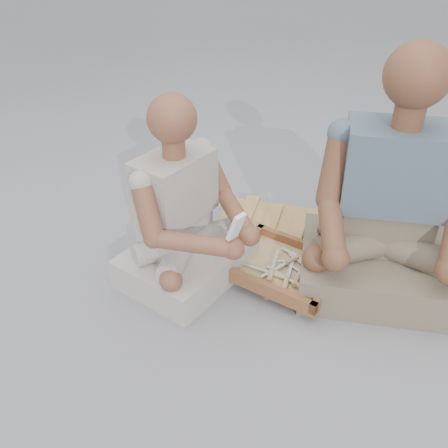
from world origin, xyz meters
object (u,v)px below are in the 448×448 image
Objects in this scene: tool_tray at (284,268)px; craftsman at (184,222)px; carved_panel at (284,232)px; companion at (389,217)px.

tool_tray is 0.48m from craftsman.
companion is at bearing -8.91° from carved_panel.
craftsman is 0.81× the size of companion.
tool_tray is 0.48m from companion.
craftsman reaches higher than tool_tray.
craftsman is at bearing 6.80° from companion.
craftsman is 0.83m from companion.
companion is at bearing 33.57° from tool_tray.
tool_tray is 0.47× the size of companion.
craftsman is at bearing -149.67° from tool_tray.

